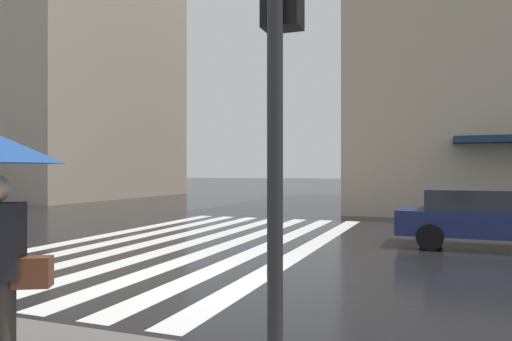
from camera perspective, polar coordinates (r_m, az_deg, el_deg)
name	(u,v)px	position (r m, az deg, el deg)	size (l,w,h in m)	color
ground_plane	(194,280)	(8.39, -7.45, -12.85)	(220.00, 220.00, 0.00)	black
zebra_crossing	(198,241)	(12.81, -6.99, -8.38)	(13.00, 6.50, 0.01)	silver
traffic_signal_post	(280,50)	(3.79, 2.87, 14.18)	(0.44, 0.30, 3.67)	#232326
car_navy	(484,217)	(12.78, 25.53, -5.00)	(1.85, 4.10, 1.41)	navy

